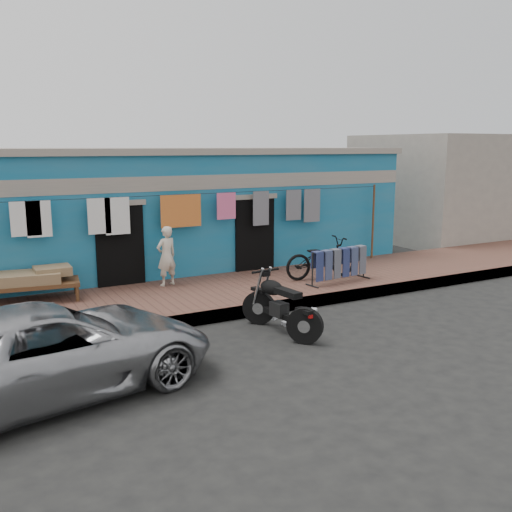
{
  "coord_description": "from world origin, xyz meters",
  "views": [
    {
      "loc": [
        -5.57,
        -8.3,
        3.42
      ],
      "look_at": [
        0.0,
        2.0,
        1.15
      ],
      "focal_mm": 40.0,
      "sensor_mm": 36.0,
      "label": 1
    }
  ],
  "objects_px": {
    "bicycle": "(321,254)",
    "motorcycle": "(281,304)",
    "car": "(51,349)",
    "jeans_rack": "(339,265)",
    "seated_person": "(166,256)",
    "charpoy": "(32,285)"
  },
  "relations": [
    {
      "from": "bicycle",
      "to": "motorcycle",
      "type": "height_order",
      "value": "bicycle"
    },
    {
      "from": "car",
      "to": "jeans_rack",
      "type": "height_order",
      "value": "car"
    },
    {
      "from": "motorcycle",
      "to": "jeans_rack",
      "type": "relative_size",
      "value": 1.02
    },
    {
      "from": "seated_person",
      "to": "jeans_rack",
      "type": "relative_size",
      "value": 0.79
    },
    {
      "from": "seated_person",
      "to": "jeans_rack",
      "type": "height_order",
      "value": "seated_person"
    },
    {
      "from": "motorcycle",
      "to": "jeans_rack",
      "type": "bearing_deg",
      "value": 28.18
    },
    {
      "from": "motorcycle",
      "to": "bicycle",
      "type": "bearing_deg",
      "value": 36.57
    },
    {
      "from": "car",
      "to": "charpoy",
      "type": "xyz_separation_m",
      "value": [
        0.31,
        4.36,
        -0.08
      ]
    },
    {
      "from": "charpoy",
      "to": "bicycle",
      "type": "bearing_deg",
      "value": -9.79
    },
    {
      "from": "motorcycle",
      "to": "charpoy",
      "type": "height_order",
      "value": "motorcycle"
    },
    {
      "from": "car",
      "to": "seated_person",
      "type": "relative_size",
      "value": 3.4
    },
    {
      "from": "car",
      "to": "motorcycle",
      "type": "height_order",
      "value": "car"
    },
    {
      "from": "jeans_rack",
      "to": "motorcycle",
      "type": "bearing_deg",
      "value": -144.82
    },
    {
      "from": "motorcycle",
      "to": "charpoy",
      "type": "bearing_deg",
      "value": 129.79
    },
    {
      "from": "charpoy",
      "to": "jeans_rack",
      "type": "distance_m",
      "value": 6.81
    },
    {
      "from": "charpoy",
      "to": "car",
      "type": "bearing_deg",
      "value": -94.06
    },
    {
      "from": "car",
      "to": "bicycle",
      "type": "height_order",
      "value": "bicycle"
    },
    {
      "from": "charpoy",
      "to": "jeans_rack",
      "type": "relative_size",
      "value": 1.18
    },
    {
      "from": "bicycle",
      "to": "charpoy",
      "type": "relative_size",
      "value": 0.9
    },
    {
      "from": "seated_person",
      "to": "motorcycle",
      "type": "xyz_separation_m",
      "value": [
        0.93,
        -3.55,
        -0.38
      ]
    },
    {
      "from": "charpoy",
      "to": "jeans_rack",
      "type": "xyz_separation_m",
      "value": [
        6.6,
        -1.66,
        0.08
      ]
    },
    {
      "from": "car",
      "to": "seated_person",
      "type": "height_order",
      "value": "seated_person"
    }
  ]
}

